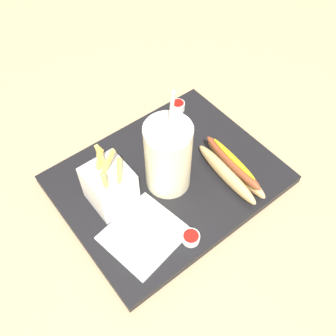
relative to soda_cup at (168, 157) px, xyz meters
name	(u,v)px	position (x,y,z in m)	size (l,w,h in m)	color
ground_plane	(168,184)	(0.01, 0.01, -0.11)	(2.40, 2.40, 0.02)	tan
food_tray	(168,179)	(0.01, 0.01, -0.09)	(0.45, 0.36, 0.02)	black
soda_cup	(168,157)	(0.00, 0.00, 0.00)	(0.09, 0.09, 0.25)	beige
fries_basket	(110,186)	(-0.12, 0.04, -0.03)	(0.08, 0.09, 0.15)	white
hot_dog_1	(231,169)	(0.11, -0.07, -0.06)	(0.06, 0.19, 0.07)	#DBB775
ketchup_cup_1	(154,132)	(0.06, 0.12, -0.07)	(0.03, 0.03, 0.02)	white
ketchup_cup_2	(178,106)	(0.15, 0.15, -0.07)	(0.03, 0.03, 0.02)	white
ketchup_cup_3	(191,238)	(-0.05, -0.13, -0.07)	(0.03, 0.03, 0.02)	white
napkin_stack	(144,234)	(-0.12, -0.07, -0.08)	(0.14, 0.13, 0.01)	white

